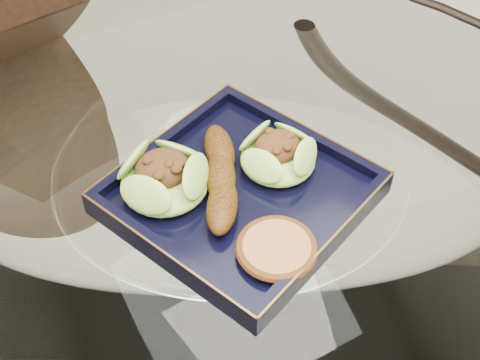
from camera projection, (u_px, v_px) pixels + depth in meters
name	position (u px, v px, depth m)	size (l,w,h in m)	color
dining_table	(232.00, 269.00, 0.96)	(1.13, 1.13, 0.77)	white
dining_chair	(50.00, 181.00, 1.22)	(0.44, 0.44, 0.89)	black
navy_plate	(240.00, 197.00, 0.83)	(0.27, 0.27, 0.02)	black
lettuce_wrap_left	(164.00, 179.00, 0.81)	(0.11, 0.11, 0.04)	#75A931
lettuce_wrap_right	(278.00, 156.00, 0.84)	(0.10, 0.10, 0.03)	#60A22F
roasted_plantain	(221.00, 177.00, 0.81)	(0.17, 0.04, 0.03)	#5D3409
crumb_patty	(277.00, 250.00, 0.75)	(0.08, 0.08, 0.02)	#AA7038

